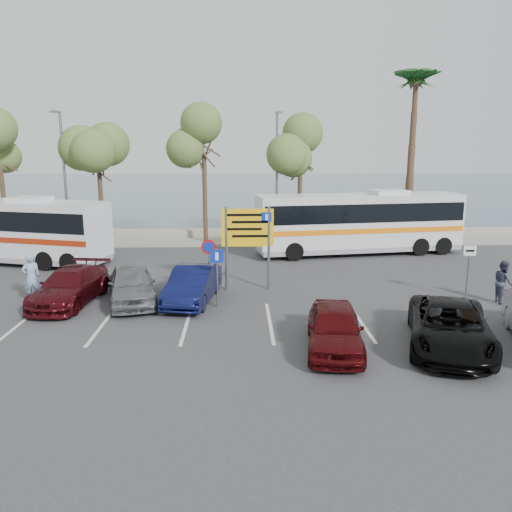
{
  "coord_description": "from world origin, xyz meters",
  "views": [
    {
      "loc": [
        0.65,
        -17.58,
        5.96
      ],
      "look_at": [
        1.35,
        3.0,
        1.52
      ],
      "focal_mm": 35.0,
      "sensor_mm": 36.0,
      "label": 1
    }
  ],
  "objects_px": {
    "street_lamp_right": "(277,171)",
    "direction_sign": "(248,234)",
    "street_lamp_left": "(64,172)",
    "car_red": "(335,328)",
    "suv_black": "(450,326)",
    "pedestrian_far": "(503,282)",
    "pedestrian_near": "(31,277)",
    "coach_bus_left": "(5,232)",
    "coach_bus_right": "(359,225)",
    "car_silver_a": "(132,284)",
    "car_maroon": "(70,286)",
    "car_blue": "(193,284)"
  },
  "relations": [
    {
      "from": "street_lamp_right",
      "to": "direction_sign",
      "type": "relative_size",
      "value": 2.23
    },
    {
      "from": "car_red",
      "to": "suv_black",
      "type": "relative_size",
      "value": 0.81
    },
    {
      "from": "direction_sign",
      "to": "pedestrian_far",
      "type": "bearing_deg",
      "value": -12.4
    },
    {
      "from": "direction_sign",
      "to": "pedestrian_near",
      "type": "bearing_deg",
      "value": -171.27
    },
    {
      "from": "car_blue",
      "to": "car_maroon",
      "type": "height_order",
      "value": "car_blue"
    },
    {
      "from": "street_lamp_left",
      "to": "car_silver_a",
      "type": "height_order",
      "value": "street_lamp_left"
    },
    {
      "from": "direction_sign",
      "to": "car_silver_a",
      "type": "relative_size",
      "value": 0.82
    },
    {
      "from": "street_lamp_left",
      "to": "direction_sign",
      "type": "xyz_separation_m",
      "value": [
        11.0,
        -10.32,
        -2.17
      ]
    },
    {
      "from": "direction_sign",
      "to": "car_silver_a",
      "type": "xyz_separation_m",
      "value": [
        -4.6,
        -1.7,
        -1.69
      ]
    },
    {
      "from": "direction_sign",
      "to": "suv_black",
      "type": "xyz_separation_m",
      "value": [
        6.0,
        -6.7,
        -1.73
      ]
    },
    {
      "from": "street_lamp_left",
      "to": "street_lamp_right",
      "type": "bearing_deg",
      "value": 0.0
    },
    {
      "from": "pedestrian_near",
      "to": "pedestrian_far",
      "type": "relative_size",
      "value": 1.14
    },
    {
      "from": "coach_bus_left",
      "to": "suv_black",
      "type": "relative_size",
      "value": 2.31
    },
    {
      "from": "car_silver_a",
      "to": "pedestrian_far",
      "type": "xyz_separation_m",
      "value": [
        14.6,
        -0.5,
        0.1
      ]
    },
    {
      "from": "street_lamp_right",
      "to": "car_silver_a",
      "type": "relative_size",
      "value": 1.83
    },
    {
      "from": "car_silver_a",
      "to": "car_red",
      "type": "relative_size",
      "value": 1.08
    },
    {
      "from": "car_maroon",
      "to": "pedestrian_far",
      "type": "bearing_deg",
      "value": 5.02
    },
    {
      "from": "car_blue",
      "to": "car_maroon",
      "type": "distance_m",
      "value": 4.8
    },
    {
      "from": "pedestrian_far",
      "to": "suv_black",
      "type": "bearing_deg",
      "value": 142.79
    },
    {
      "from": "car_silver_a",
      "to": "pedestrian_near",
      "type": "distance_m",
      "value": 4.04
    },
    {
      "from": "street_lamp_left",
      "to": "coach_bus_left",
      "type": "bearing_deg",
      "value": -110.99
    },
    {
      "from": "direction_sign",
      "to": "pedestrian_far",
      "type": "relative_size",
      "value": 2.14
    },
    {
      "from": "street_lamp_left",
      "to": "car_red",
      "type": "distance_m",
      "value": 22.06
    },
    {
      "from": "car_maroon",
      "to": "suv_black",
      "type": "distance_m",
      "value": 13.93
    },
    {
      "from": "suv_black",
      "to": "car_red",
      "type": "bearing_deg",
      "value": -162.64
    },
    {
      "from": "direction_sign",
      "to": "pedestrian_far",
      "type": "xyz_separation_m",
      "value": [
        10.0,
        -2.2,
        -1.59
      ]
    },
    {
      "from": "car_maroon",
      "to": "car_red",
      "type": "xyz_separation_m",
      "value": [
        9.5,
        -4.98,
        0.01
      ]
    },
    {
      "from": "suv_black",
      "to": "car_maroon",
      "type": "bearing_deg",
      "value": 176.66
    },
    {
      "from": "street_lamp_right",
      "to": "coach_bus_right",
      "type": "bearing_deg",
      "value": -33.86
    },
    {
      "from": "coach_bus_left",
      "to": "direction_sign",
      "type": "bearing_deg",
      "value": -24.18
    },
    {
      "from": "coach_bus_left",
      "to": "car_blue",
      "type": "distance_m",
      "value": 12.95
    },
    {
      "from": "pedestrian_far",
      "to": "coach_bus_right",
      "type": "bearing_deg",
      "value": 24.65
    },
    {
      "from": "coach_bus_right",
      "to": "direction_sign",
      "type": "bearing_deg",
      "value": -131.65
    },
    {
      "from": "car_red",
      "to": "pedestrian_far",
      "type": "distance_m",
      "value": 8.74
    },
    {
      "from": "car_blue",
      "to": "pedestrian_near",
      "type": "distance_m",
      "value": 6.44
    },
    {
      "from": "car_blue",
      "to": "pedestrian_far",
      "type": "bearing_deg",
      "value": 6.67
    },
    {
      "from": "street_lamp_right",
      "to": "coach_bus_left",
      "type": "relative_size",
      "value": 0.69
    },
    {
      "from": "direction_sign",
      "to": "coach_bus_right",
      "type": "xyz_separation_m",
      "value": [
        6.5,
        7.3,
        -0.73
      ]
    },
    {
      "from": "street_lamp_left",
      "to": "car_blue",
      "type": "xyz_separation_m",
      "value": [
        8.8,
        -12.02,
        -3.89
      ]
    },
    {
      "from": "suv_black",
      "to": "pedestrian_far",
      "type": "relative_size",
      "value": 2.98
    },
    {
      "from": "car_blue",
      "to": "suv_black",
      "type": "xyz_separation_m",
      "value": [
        8.2,
        -5.0,
        -0.01
      ]
    },
    {
      "from": "car_silver_a",
      "to": "street_lamp_right",
      "type": "bearing_deg",
      "value": 47.58
    },
    {
      "from": "street_lamp_left",
      "to": "suv_black",
      "type": "distance_m",
      "value": 24.37
    },
    {
      "from": "street_lamp_right",
      "to": "pedestrian_far",
      "type": "height_order",
      "value": "street_lamp_right"
    },
    {
      "from": "coach_bus_right",
      "to": "coach_bus_left",
      "type": "bearing_deg",
      "value": -175.33
    },
    {
      "from": "car_blue",
      "to": "direction_sign",
      "type": "bearing_deg",
      "value": 46.61
    },
    {
      "from": "suv_black",
      "to": "pedestrian_near",
      "type": "relative_size",
      "value": 2.61
    },
    {
      "from": "coach_bus_right",
      "to": "pedestrian_far",
      "type": "height_order",
      "value": "coach_bus_right"
    },
    {
      "from": "direction_sign",
      "to": "coach_bus_right",
      "type": "height_order",
      "value": "coach_bus_right"
    },
    {
      "from": "coach_bus_left",
      "to": "pedestrian_far",
      "type": "height_order",
      "value": "coach_bus_left"
    }
  ]
}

